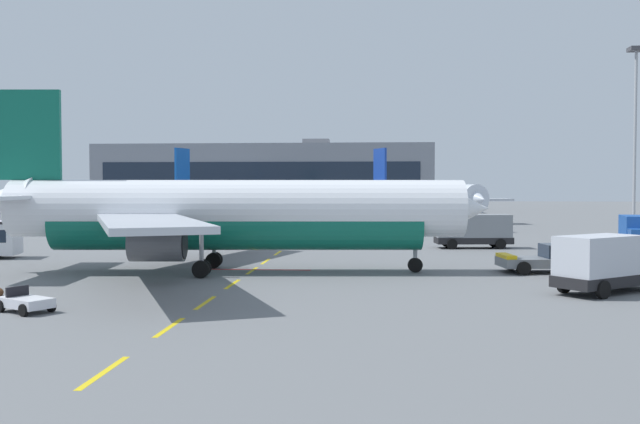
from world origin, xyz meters
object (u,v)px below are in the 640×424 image
(airliner_foreground, at_px, (229,214))
(ground_crew_worker, at_px, (556,264))
(pushback_tug, at_px, (548,259))
(fuel_service_truck, at_px, (476,231))
(apron_light_mast_far, at_px, (635,116))
(airliner_far_right, at_px, (220,196))
(airliner_mid_left, at_px, (418,200))
(ground_power_truck, at_px, (607,263))
(catering_truck, at_px, (638,233))

(airliner_foreground, height_order, ground_crew_worker, airliner_foreground)
(pushback_tug, bearing_deg, fuel_service_truck, 97.06)
(fuel_service_truck, distance_m, apron_light_mast_far, 34.05)
(airliner_far_right, bearing_deg, airliner_mid_left, -35.08)
(ground_power_truck, height_order, ground_crew_worker, ground_power_truck)
(pushback_tug, distance_m, ground_power_truck, 9.03)
(airliner_far_right, xyz_separation_m, ground_crew_worker, (39.59, -80.90, -2.94))
(pushback_tug, xyz_separation_m, airliner_mid_left, (-5.48, 53.81, 2.92))
(airliner_mid_left, xyz_separation_m, fuel_service_truck, (3.21, -35.51, -2.18))
(fuel_service_truck, bearing_deg, ground_power_truck, -83.21)
(airliner_foreground, relative_size, catering_truck, 4.76)
(ground_power_truck, bearing_deg, pushback_tug, 96.23)
(pushback_tug, bearing_deg, ground_power_truck, -83.77)
(ground_crew_worker, height_order, apron_light_mast_far, apron_light_mast_far)
(airliner_mid_left, bearing_deg, apron_light_mast_far, -27.07)
(pushback_tug, xyz_separation_m, apron_light_mast_far, (19.94, 40.82, 13.35))
(ground_crew_worker, bearing_deg, airliner_foreground, 176.48)
(catering_truck, height_order, ground_crew_worker, catering_truck)
(airliner_foreground, distance_m, pushback_tug, 21.64)
(pushback_tug, relative_size, fuel_service_truck, 0.87)
(airliner_foreground, xyz_separation_m, apron_light_mast_far, (41.29, 42.48, 10.30))
(airliner_foreground, bearing_deg, apron_light_mast_far, 45.82)
(apron_light_mast_far, bearing_deg, ground_crew_worker, -114.75)
(catering_truck, height_order, fuel_service_truck, same)
(ground_power_truck, bearing_deg, airliner_mid_left, 95.87)
(airliner_foreground, xyz_separation_m, pushback_tug, (21.35, 1.67, -3.05))
(apron_light_mast_far, bearing_deg, fuel_service_truck, -134.59)
(ground_power_truck, relative_size, ground_crew_worker, 4.30)
(fuel_service_truck, height_order, apron_light_mast_far, apron_light_mast_far)
(ground_power_truck, bearing_deg, catering_truck, 67.01)
(airliner_foreground, distance_m, airliner_far_right, 81.72)
(fuel_service_truck, bearing_deg, pushback_tug, -82.94)
(fuel_service_truck, bearing_deg, airliner_mid_left, 95.17)
(airliner_foreground, bearing_deg, airliner_mid_left, 74.03)
(pushback_tug, xyz_separation_m, fuel_service_truck, (-2.27, 18.30, 0.74))
(pushback_tug, distance_m, airliner_mid_left, 54.16)
(airliner_foreground, distance_m, apron_light_mast_far, 60.13)
(airliner_far_right, bearing_deg, catering_truck, -50.26)
(pushback_tug, xyz_separation_m, ground_crew_worker, (-0.25, -2.96, 0.02))
(airliner_foreground, distance_m, ground_power_truck, 23.60)
(airliner_mid_left, bearing_deg, airliner_far_right, 144.92)
(catering_truck, relative_size, apron_light_mast_far, 0.32)
(ground_crew_worker, bearing_deg, pushback_tug, 85.18)
(ground_crew_worker, relative_size, apron_light_mast_far, 0.07)
(ground_power_truck, height_order, apron_light_mast_far, apron_light_mast_far)
(airliner_foreground, height_order, fuel_service_truck, airliner_foreground)
(pushback_tug, distance_m, catering_truck, 19.83)
(catering_truck, distance_m, apron_light_mast_far, 29.00)
(airliner_foreground, height_order, apron_light_mast_far, apron_light_mast_far)
(airliner_mid_left, height_order, airliner_far_right, airliner_far_right)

